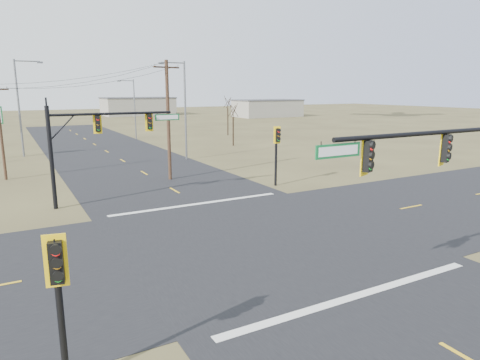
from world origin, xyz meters
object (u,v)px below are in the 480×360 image
bare_tree_d (228,102)px  bare_tree_c (233,109)px  mast_arm_far (100,133)px  streetlight_c (21,103)px  mast_arm_near (446,163)px  streetlight_b (133,106)px  pedestal_signal_ne (277,143)px  utility_pole_far (0,129)px  streetlight_a (183,105)px  pedestal_signal_sw (58,278)px  utility_pole_near (168,119)px

bare_tree_d → bare_tree_c: bearing=-114.3°
mast_arm_far → streetlight_c: bearing=109.1°
mast_arm_near → bare_tree_c: (12.91, 41.55, 0.10)m
mast_arm_near → streetlight_b: (3.17, 55.84, 0.24)m
pedestal_signal_ne → utility_pole_far: bearing=166.9°
pedestal_signal_ne → utility_pole_far: utility_pole_far is taller
mast_arm_near → pedestal_signal_ne: 18.23m
pedestal_signal_ne → streetlight_a: 16.17m
pedestal_signal_ne → streetlight_b: bearing=113.3°
mast_arm_near → utility_pole_far: bearing=96.4°
mast_arm_far → bare_tree_d: bare_tree_d is taller
pedestal_signal_ne → bare_tree_c: 25.46m
pedestal_signal_sw → streetlight_c: 44.36m
pedestal_signal_ne → utility_pole_near: size_ratio=0.48×
streetlight_a → streetlight_b: bearing=86.5°
utility_pole_near → bare_tree_d: utility_pole_near is taller
mast_arm_near → streetlight_c: streetlight_c is taller
pedestal_signal_sw → streetlight_a: size_ratio=0.40×
mast_arm_far → streetlight_b: (12.26, 36.82, 0.30)m
streetlight_a → streetlight_b: streetlight_a is taller
mast_arm_far → streetlight_a: streetlight_a is taller
pedestal_signal_sw → streetlight_b: streetlight_b is taller
pedestal_signal_sw → bare_tree_d: 62.87m
mast_arm_near → streetlight_a: 33.72m
mast_arm_near → utility_pole_near: bearing=76.6°
utility_pole_far → bare_tree_c: 29.75m
streetlight_c → bare_tree_d: 32.66m
mast_arm_far → streetlight_b: streetlight_b is taller
utility_pole_far → bare_tree_d: size_ratio=1.19×
utility_pole_far → streetlight_b: (18.05, 24.86, 0.79)m
streetlight_b → mast_arm_far: bearing=-88.2°
mast_arm_far → utility_pole_far: bearing=127.0°
streetlight_b → bare_tree_c: size_ratio=1.44×
pedestal_signal_ne → bare_tree_d: 39.24m
utility_pole_far → streetlight_b: bearing=54.0°
pedestal_signal_sw → streetlight_a: 37.21m
streetlight_a → streetlight_b: (0.59, 22.23, -0.82)m
pedestal_signal_sw → bare_tree_d: (32.47, 53.77, 2.44)m
mast_arm_near → utility_pole_near: utility_pole_near is taller
streetlight_b → streetlight_c: size_ratio=0.83×
pedestal_signal_ne → pedestal_signal_sw: bearing=-114.3°
streetlight_a → bare_tree_c: (10.33, 7.94, -0.96)m
utility_pole_near → streetlight_c: streetlight_c is taller
mast_arm_far → streetlight_a: (11.67, 14.58, 1.12)m
mast_arm_near → utility_pole_far: 34.37m
streetlight_a → streetlight_b: 22.26m
pedestal_signal_ne → bare_tree_c: (8.78, 23.85, 1.52)m
streetlight_b → utility_pole_near: bearing=-79.9°
streetlight_c → streetlight_a: bearing=-42.1°
pedestal_signal_sw → bare_tree_c: bearing=69.1°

